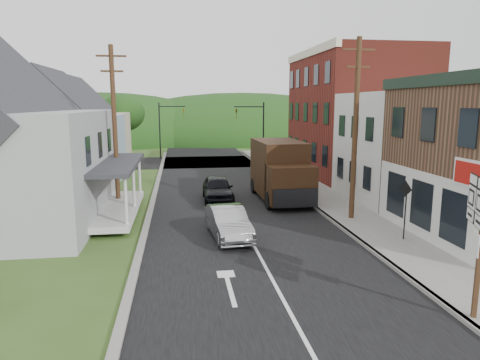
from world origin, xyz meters
name	(u,v)px	position (x,y,z in m)	size (l,w,h in m)	color
ground	(255,248)	(0.00, 0.00, 0.00)	(120.00, 120.00, 0.00)	#2D4719
road	(227,197)	(0.00, 10.00, 0.00)	(9.00, 90.00, 0.02)	black
cross_road	(209,162)	(0.00, 27.00, 0.00)	(60.00, 9.00, 0.02)	black
sidewalk_right	(327,199)	(5.90, 8.00, 0.07)	(2.80, 55.00, 0.15)	slate
curb_right	(305,200)	(4.55, 8.00, 0.07)	(0.20, 55.00, 0.15)	slate
curb_left	(152,205)	(-4.65, 8.00, 0.06)	(0.30, 55.00, 0.12)	slate
storefront_white	(417,147)	(11.30, 7.50, 3.25)	(8.00, 7.00, 6.50)	silver
storefront_red	(355,115)	(11.30, 17.00, 5.00)	(8.00, 12.00, 10.00)	maroon
house_blue	(71,133)	(-11.00, 17.00, 3.69)	(7.14, 8.16, 7.28)	#829CB2
house_cream	(88,127)	(-11.50, 26.00, 3.69)	(7.14, 8.16, 7.28)	#BFB494
utility_pole_right	(355,129)	(5.60, 3.50, 4.66)	(1.60, 0.26, 9.00)	#472D19
utility_pole_left	(115,126)	(-6.50, 8.00, 4.66)	(1.60, 0.26, 9.00)	#472D19
traffic_signal_right	(256,126)	(4.30, 23.50, 3.76)	(2.87, 0.20, 6.00)	black
traffic_signal_left	(166,124)	(-4.30, 30.50, 3.76)	(2.87, 0.20, 6.00)	black
tree_left_d	(123,113)	(-9.00, 32.00, 4.88)	(4.80, 4.80, 6.94)	#382616
forested_ridge	(197,140)	(0.00, 55.00, 0.00)	(90.00, 30.00, 16.00)	#1C3811
silver_sedan	(228,223)	(-0.94, 1.55, 0.69)	(1.45, 4.16, 1.37)	#A09FA4
dark_sedan	(218,189)	(-0.72, 8.99, 0.75)	(1.76, 4.38, 1.49)	black
delivery_van	(280,171)	(3.10, 8.57, 1.83)	(2.77, 6.52, 3.62)	black
route_sign_cluster	(480,228)	(4.75, -6.79, 2.66)	(0.90, 2.08, 3.87)	#472D19
warning_sign	(405,202)	(6.40, -0.17, 1.78)	(0.23, 0.68, 2.55)	black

